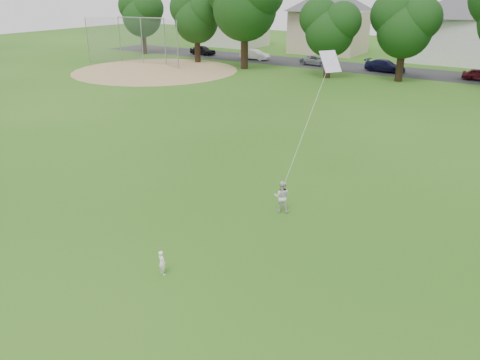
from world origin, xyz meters
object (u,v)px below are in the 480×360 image
Objects in this scene: toddler at (162,263)px; older_boy at (282,197)px; baseball_backstop at (139,41)px; kite at (307,125)px.

toddler is 0.64× the size of older_boy.
baseball_backstop is at bearing -31.34° from toddler.
baseball_backstop is (-33.12, 24.24, -0.73)m from kite.
older_boy is (1.06, 6.13, 0.24)m from toddler.
older_boy is at bearing -86.08° from toddler.
kite is (0.18, 1.62, 2.68)m from older_boy.
kite reaches higher than older_boy.
baseball_backstop is at bearing 143.80° from kite.
kite is 0.49× the size of baseball_backstop.
kite is 41.05m from baseball_backstop.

